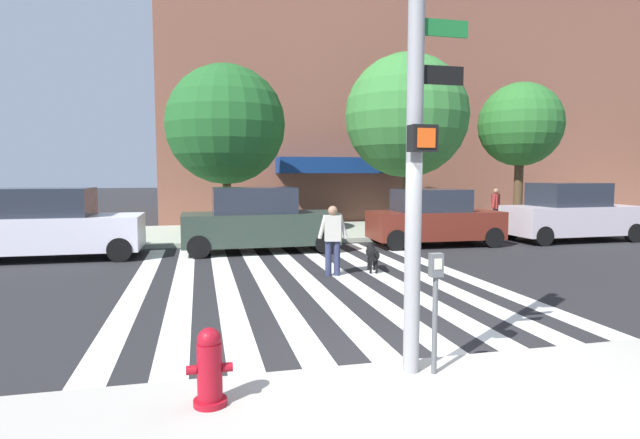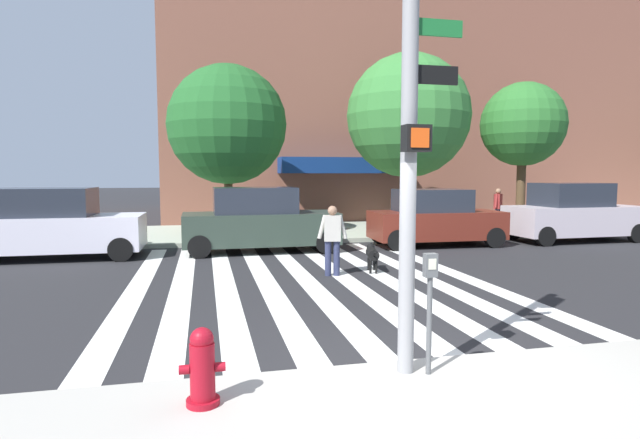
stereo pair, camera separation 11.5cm
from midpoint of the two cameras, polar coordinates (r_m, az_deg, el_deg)
ground_plane at (r=11.68m, az=-0.87°, el=-6.62°), size 160.00×160.00×0.00m
sidewalk_far at (r=20.09m, az=-5.97°, el=-1.47°), size 80.00×6.00×0.15m
crosswalk_stripes at (r=11.66m, az=-1.41°, el=-6.62°), size 7.65×10.65×0.01m
traffic_light_pole at (r=5.75m, az=10.90°, el=16.50°), size 0.74×0.46×5.80m
fire_hydrant at (r=5.22m, az=-12.38°, el=-15.85°), size 0.44×0.32×0.76m
parking_meter_curbside at (r=5.82m, az=12.73°, el=-8.40°), size 0.14×0.11×1.36m
parked_car_near_curb at (r=16.08m, az=-27.73°, el=-0.56°), size 4.83×2.06×1.99m
parked_car_behind_first at (r=15.63m, az=-6.58°, el=-0.19°), size 4.67×1.95×1.97m
parked_car_third_in_line at (r=17.25m, az=12.92°, el=0.08°), size 4.32×1.97×1.87m
parked_car_fourth_in_line at (r=20.09m, az=26.58°, el=0.56°), size 4.65×2.08×2.06m
street_tree_nearest at (r=18.61m, az=-10.15°, el=10.36°), size 4.21×4.21×6.06m
street_tree_middle at (r=20.18m, az=10.01°, el=11.35°), size 4.71×4.71×6.80m
street_tree_further at (r=22.09m, az=21.89°, el=9.78°), size 3.31×3.31×5.84m
pedestrian_dog_walker at (r=11.86m, az=1.67°, el=-1.90°), size 0.71×0.31×1.64m
dog_on_leash at (r=12.49m, az=6.12°, el=-3.81°), size 0.39×1.03×0.65m
pedestrian_bystander at (r=21.79m, az=19.42°, el=1.42°), size 0.59×0.53×1.64m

